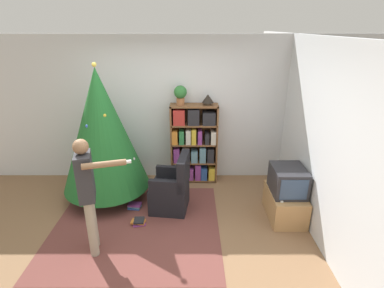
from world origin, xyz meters
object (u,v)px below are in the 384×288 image
(television, at_px, (287,180))
(standing_person, at_px, (87,189))
(potted_plant, at_px, (180,94))
(armchair, at_px, (171,190))
(christmas_tree, at_px, (101,131))
(table_lamp, at_px, (207,99))
(bookshelf, at_px, (193,144))

(television, xyz_separation_m, standing_person, (-2.65, -0.73, 0.29))
(television, height_order, potted_plant, potted_plant)
(armchair, xyz_separation_m, standing_person, (-0.93, -0.95, 0.58))
(christmas_tree, distance_m, table_lamp, 1.83)
(bookshelf, xyz_separation_m, standing_person, (-1.28, -1.91, 0.19))
(bookshelf, height_order, standing_person, standing_person)
(bookshelf, distance_m, armchair, 1.09)
(armchair, distance_m, table_lamp, 1.67)
(bookshelf, bearing_deg, christmas_tree, -157.50)
(bookshelf, height_order, television, bookshelf)
(bookshelf, xyz_separation_m, television, (1.36, -1.17, -0.10))
(television, bearing_deg, bookshelf, 139.29)
(television, relative_size, table_lamp, 2.77)
(bookshelf, relative_size, armchair, 1.58)
(christmas_tree, height_order, table_lamp, christmas_tree)
(bookshelf, distance_m, christmas_tree, 1.64)
(christmas_tree, xyz_separation_m, standing_person, (0.17, -1.31, -0.28))
(table_lamp, bearing_deg, potted_plant, 180.00)
(armchair, bearing_deg, potted_plant, -179.71)
(standing_person, bearing_deg, table_lamp, 126.07)
(standing_person, bearing_deg, christmas_tree, 171.74)
(armchair, bearing_deg, christmas_tree, -100.75)
(table_lamp, bearing_deg, television, -46.33)
(christmas_tree, bearing_deg, table_lamp, 19.85)
(christmas_tree, bearing_deg, bookshelf, 22.50)
(standing_person, distance_m, table_lamp, 2.53)
(standing_person, xyz_separation_m, table_lamp, (1.52, 1.92, 0.65))
(standing_person, relative_size, table_lamp, 7.69)
(television, xyz_separation_m, armchair, (-1.71, 0.22, -0.30))
(table_lamp, bearing_deg, bookshelf, -178.03)
(bookshelf, xyz_separation_m, christmas_tree, (-1.45, -0.60, 0.47))
(christmas_tree, height_order, potted_plant, christmas_tree)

